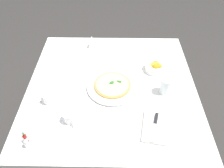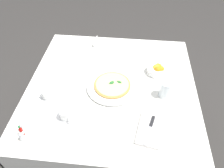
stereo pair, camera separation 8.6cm
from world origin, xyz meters
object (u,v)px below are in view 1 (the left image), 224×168
Objects in this scene: dinner_knife at (155,126)px; citrus_bowl at (155,67)px; salt_shaker at (26,144)px; menu_card at (90,43)px; pizza_plate at (112,86)px; napkin_folded at (155,126)px; coffee_cup_right_edge at (49,98)px; pizza at (112,85)px; water_glass_left_edge at (165,86)px; pepper_shaker at (26,134)px; hot_sauce_bottle at (25,138)px; coffee_cup_near_right at (70,117)px.

citrus_bowl is at bearing -171.67° from dinner_knife.
salt_shaker is 0.63× the size of menu_card.
pizza_plate is 1.44× the size of napkin_folded.
pizza_plate is 0.40m from napkin_folded.
coffee_cup_right_edge is 1.47× the size of menu_card.
salt_shaker is at bearing -45.46° from pizza.
napkin_folded is at bearing 74.12° from coffee_cup_right_edge.
pizza is (-0.00, 0.00, 0.01)m from pizza_plate.
dinner_knife is (0.32, 0.25, 0.01)m from pizza_plate.
water_glass_left_edge is 2.04× the size of pepper_shaker.
hot_sauce_bottle is 0.03m from salt_shaker.
napkin_folded is at bearing 98.00° from hot_sauce_bottle.
salt_shaker is at bearing -50.64° from citrus_bowl.
water_glass_left_edge is at bearing 83.96° from pizza_plate.
citrus_bowl is (-0.18, 0.31, 0.00)m from pizza.
menu_card is (-0.48, -0.19, 0.02)m from pizza_plate.
coffee_cup_near_right is at bearing 116.15° from pepper_shaker.
pizza_plate is at bearing -126.60° from dinner_knife.
pizza is 0.40m from napkin_folded.
coffee_cup_near_right reaches higher than citrus_bowl.
coffee_cup_near_right is 0.72m from citrus_bowl.
menu_card reaches higher than salt_shaker.
hot_sauce_bottle is at bearing -71.89° from napkin_folded.
pizza is at bearing 138.50° from coffee_cup_near_right.
coffee_cup_near_right is 2.31× the size of pepper_shaker.
coffee_cup_right_edge is at bearing -82.71° from water_glass_left_edge.
water_glass_left_edge reaches higher than citrus_bowl.
pepper_shaker is at bearing 173.58° from menu_card.
pizza_plate is 3.01× the size of water_glass_left_edge.
pepper_shaker is (0.35, -0.81, -0.03)m from water_glass_left_edge.
pepper_shaker is (-0.03, -0.01, -0.01)m from hot_sauce_bottle.
coffee_cup_near_right reaches higher than pizza.
napkin_folded is 2.88× the size of hot_sauce_bottle.
coffee_cup_near_right is at bearing -67.89° from water_glass_left_edge.
coffee_cup_right_edge reaches higher than dinner_knife.
pepper_shaker is (0.39, -0.47, 0.01)m from pizza_plate.
dinner_knife is (0.04, 0.49, -0.01)m from coffee_cup_near_right.
napkin_folded is (0.31, 0.25, -0.00)m from pizza_plate.
pizza is 0.51m from menu_card.
dinner_knife is 0.71m from hot_sauce_bottle.
citrus_bowl is at bearing 113.77° from coffee_cup_right_edge.
menu_card is (-0.30, -0.50, 0.00)m from citrus_bowl.
coffee_cup_near_right is 0.21m from coffee_cup_right_edge.
dinner_knife is (0.32, 0.25, -0.00)m from pizza.
water_glass_left_edge is at bearing 115.17° from hot_sauce_bottle.
water_glass_left_edge is at bearing 176.38° from dinner_knife.
dinner_knife is at bearing -19.31° from water_glass_left_edge.
napkin_folded is (0.04, 0.49, -0.02)m from coffee_cup_near_right.
coffee_cup_right_edge is 0.75m from water_glass_left_edge.
pizza reaches higher than dinner_knife.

